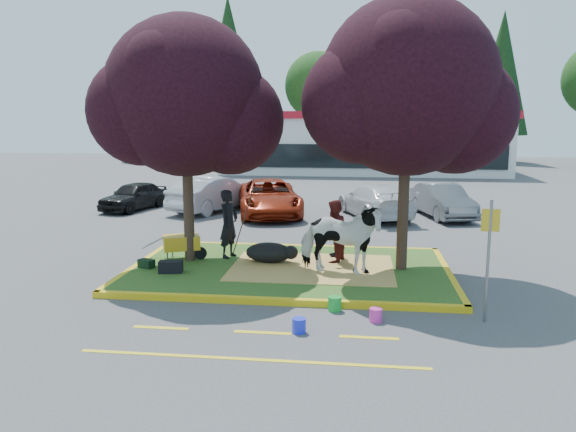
# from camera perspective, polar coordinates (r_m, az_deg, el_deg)

# --- Properties ---
(ground) EXTENTS (90.00, 90.00, 0.00)m
(ground) POSITION_cam_1_polar(r_m,az_deg,el_deg) (14.81, 0.13, -5.76)
(ground) COLOR #424244
(ground) RESTS_ON ground
(median_island) EXTENTS (8.00, 5.00, 0.15)m
(median_island) POSITION_cam_1_polar(r_m,az_deg,el_deg) (14.79, 0.13, -5.48)
(median_island) COLOR #284A17
(median_island) RESTS_ON ground
(curb_near) EXTENTS (8.30, 0.16, 0.15)m
(curb_near) POSITION_cam_1_polar(r_m,az_deg,el_deg) (12.35, -1.33, -8.67)
(curb_near) COLOR gold
(curb_near) RESTS_ON ground
(curb_far) EXTENTS (8.30, 0.16, 0.15)m
(curb_far) POSITION_cam_1_polar(r_m,az_deg,el_deg) (17.27, 1.16, -3.20)
(curb_far) COLOR gold
(curb_far) RESTS_ON ground
(curb_left) EXTENTS (0.16, 5.30, 0.15)m
(curb_left) POSITION_cam_1_polar(r_m,az_deg,el_deg) (15.79, -14.79, -4.81)
(curb_left) COLOR gold
(curb_left) RESTS_ON ground
(curb_right) EXTENTS (0.16, 5.30, 0.15)m
(curb_right) POSITION_cam_1_polar(r_m,az_deg,el_deg) (14.88, 16.01, -5.79)
(curb_right) COLOR gold
(curb_right) RESTS_ON ground
(straw_bedding) EXTENTS (4.20, 3.00, 0.01)m
(straw_bedding) POSITION_cam_1_polar(r_m,az_deg,el_deg) (14.71, 2.46, -5.25)
(straw_bedding) COLOR tan
(straw_bedding) RESTS_ON median_island
(tree_purple_left) EXTENTS (5.06, 4.20, 6.51)m
(tree_purple_left) POSITION_cam_1_polar(r_m,az_deg,el_deg) (15.21, -10.34, 11.12)
(tree_purple_left) COLOR black
(tree_purple_left) RESTS_ON median_island
(tree_purple_right) EXTENTS (5.30, 4.40, 6.82)m
(tree_purple_right) POSITION_cam_1_polar(r_m,az_deg,el_deg) (14.38, 12.12, 11.93)
(tree_purple_right) COLOR black
(tree_purple_right) RESTS_ON median_island
(fire_lane_stripe_a) EXTENTS (1.10, 0.12, 0.01)m
(fire_lane_stripe_a) POSITION_cam_1_polar(r_m,az_deg,el_deg) (11.36, -12.78, -11.01)
(fire_lane_stripe_a) COLOR yellow
(fire_lane_stripe_a) RESTS_ON ground
(fire_lane_stripe_b) EXTENTS (1.10, 0.12, 0.01)m
(fire_lane_stripe_b) POSITION_cam_1_polar(r_m,az_deg,el_deg) (10.87, -2.60, -11.75)
(fire_lane_stripe_b) COLOR yellow
(fire_lane_stripe_b) RESTS_ON ground
(fire_lane_stripe_c) EXTENTS (1.10, 0.12, 0.01)m
(fire_lane_stripe_c) POSITION_cam_1_polar(r_m,az_deg,el_deg) (10.74, 8.23, -12.13)
(fire_lane_stripe_c) COLOR yellow
(fire_lane_stripe_c) RESTS_ON ground
(fire_lane_long) EXTENTS (6.00, 0.10, 0.01)m
(fire_lane_long) POSITION_cam_1_polar(r_m,az_deg,el_deg) (9.78, -3.81, -14.33)
(fire_lane_long) COLOR yellow
(fire_lane_long) RESTS_ON ground
(retail_building) EXTENTS (20.40, 8.40, 4.40)m
(retail_building) POSITION_cam_1_polar(r_m,az_deg,el_deg) (42.17, 7.49, 7.56)
(retail_building) COLOR silver
(retail_building) RESTS_ON ground
(treeline) EXTENTS (46.58, 7.80, 14.63)m
(treeline) POSITION_cam_1_polar(r_m,az_deg,el_deg) (51.89, 6.70, 14.09)
(treeline) COLOR black
(treeline) RESTS_ON ground
(cow) EXTENTS (2.26, 1.31, 1.79)m
(cow) POSITION_cam_1_polar(r_m,az_deg,el_deg) (13.97, 5.31, -2.35)
(cow) COLOR white
(cow) RESTS_ON median_island
(calf) EXTENTS (1.27, 0.73, 0.55)m
(calf) POSITION_cam_1_polar(r_m,az_deg,el_deg) (15.17, -1.94, -3.73)
(calf) COLOR black
(calf) RESTS_ON median_island
(handler) EXTENTS (0.66, 0.81, 1.90)m
(handler) POSITION_cam_1_polar(r_m,az_deg,el_deg) (15.69, -6.03, -0.78)
(handler) COLOR black
(handler) RESTS_ON median_island
(visitor_a) EXTENTS (0.85, 0.97, 1.70)m
(visitor_a) POSITION_cam_1_polar(r_m,az_deg,el_deg) (15.13, 4.68, -1.57)
(visitor_a) COLOR #4E1816
(visitor_a) RESTS_ON median_island
(visitor_b) EXTENTS (0.48, 0.78, 1.24)m
(visitor_b) POSITION_cam_1_polar(r_m,az_deg,el_deg) (15.76, 4.82, -1.94)
(visitor_b) COLOR black
(visitor_b) RESTS_ON median_island
(wheelbarrow) EXTENTS (1.74, 0.92, 0.66)m
(wheelbarrow) POSITION_cam_1_polar(r_m,az_deg,el_deg) (15.77, -10.74, -2.69)
(wheelbarrow) COLOR black
(wheelbarrow) RESTS_ON median_island
(gear_bag_dark) EXTENTS (0.63, 0.42, 0.30)m
(gear_bag_dark) POSITION_cam_1_polar(r_m,az_deg,el_deg) (14.53, -11.82, -5.07)
(gear_bag_dark) COLOR black
(gear_bag_dark) RESTS_ON median_island
(gear_bag_green) EXTENTS (0.47, 0.39, 0.22)m
(gear_bag_green) POSITION_cam_1_polar(r_m,az_deg,el_deg) (15.15, -14.19, -4.70)
(gear_bag_green) COLOR black
(gear_bag_green) RESTS_ON median_island
(sign_post) EXTENTS (0.34, 0.06, 2.46)m
(sign_post) POSITION_cam_1_polar(r_m,az_deg,el_deg) (11.64, 19.73, -3.08)
(sign_post) COLOR slate
(sign_post) RESTS_ON ground
(bucket_green) EXTENTS (0.31, 0.31, 0.31)m
(bucket_green) POSITION_cam_1_polar(r_m,az_deg,el_deg) (12.00, 4.77, -8.87)
(bucket_green) COLOR green
(bucket_green) RESTS_ON ground
(bucket_pink) EXTENTS (0.28, 0.28, 0.27)m
(bucket_pink) POSITION_cam_1_polar(r_m,az_deg,el_deg) (11.49, 8.91, -9.91)
(bucket_pink) COLOR #DB30A2
(bucket_pink) RESTS_ON ground
(bucket_blue) EXTENTS (0.32, 0.32, 0.28)m
(bucket_blue) POSITION_cam_1_polar(r_m,az_deg,el_deg) (10.82, 1.13, -11.06)
(bucket_blue) COLOR #1C29E0
(bucket_blue) RESTS_ON ground
(car_black) EXTENTS (2.35, 3.85, 1.22)m
(car_black) POSITION_cam_1_polar(r_m,az_deg,el_deg) (25.50, -15.38, 1.99)
(car_black) COLOR black
(car_black) RESTS_ON ground
(car_silver) EXTENTS (3.36, 4.82, 1.51)m
(car_silver) POSITION_cam_1_polar(r_m,az_deg,el_deg) (24.46, -7.51, 2.27)
(car_silver) COLOR #A9AAB1
(car_silver) RESTS_ON ground
(car_red) EXTENTS (3.61, 5.70, 1.47)m
(car_red) POSITION_cam_1_polar(r_m,az_deg,el_deg) (23.28, -1.97, 1.90)
(car_red) COLOR maroon
(car_red) RESTS_ON ground
(car_white) EXTENTS (3.43, 5.02, 1.35)m
(car_white) POSITION_cam_1_polar(r_m,az_deg,el_deg) (22.98, 8.81, 1.54)
(car_white) COLOR silver
(car_white) RESTS_ON ground
(car_grey) EXTENTS (2.37, 4.29, 1.34)m
(car_grey) POSITION_cam_1_polar(r_m,az_deg,el_deg) (23.58, 15.43, 1.49)
(car_grey) COLOR #55595D
(car_grey) RESTS_ON ground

